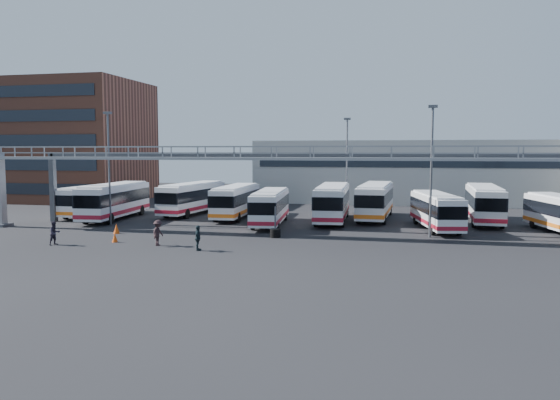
% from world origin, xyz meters
% --- Properties ---
extents(ground, '(140.00, 140.00, 0.00)m').
position_xyz_m(ground, '(0.00, 0.00, 0.00)').
color(ground, black).
rests_on(ground, ground).
extents(gantry, '(51.40, 5.15, 7.10)m').
position_xyz_m(gantry, '(0.00, 5.87, 5.51)').
color(gantry, gray).
rests_on(gantry, ground).
extents(apartment_building, '(18.00, 15.00, 16.00)m').
position_xyz_m(apartment_building, '(-34.00, 30.00, 8.00)').
color(apartment_building, brown).
rests_on(apartment_building, ground).
extents(warehouse, '(42.00, 14.00, 8.00)m').
position_xyz_m(warehouse, '(12.00, 38.00, 4.00)').
color(warehouse, '#9E9E99').
rests_on(warehouse, ground).
extents(light_pole_left, '(0.70, 0.35, 10.21)m').
position_xyz_m(light_pole_left, '(-16.00, 8.00, 5.73)').
color(light_pole_left, '#4C4F54').
rests_on(light_pole_left, ground).
extents(light_pole_mid, '(0.70, 0.35, 10.21)m').
position_xyz_m(light_pole_mid, '(12.00, 7.00, 5.73)').
color(light_pole_mid, '#4C4F54').
rests_on(light_pole_mid, ground).
extents(light_pole_back, '(0.70, 0.35, 10.21)m').
position_xyz_m(light_pole_back, '(4.00, 22.00, 5.73)').
color(light_pole_back, '#4C4F54').
rests_on(light_pole_back, ground).
extents(bus_0, '(2.56, 10.35, 3.13)m').
position_xyz_m(bus_0, '(-21.38, 14.07, 1.73)').
color(bus_0, silver).
rests_on(bus_0, ground).
extents(bus_1, '(3.67, 11.73, 3.51)m').
position_xyz_m(bus_1, '(-17.66, 11.77, 1.94)').
color(bus_1, silver).
rests_on(bus_1, ground).
extents(bus_2, '(3.63, 11.22, 3.35)m').
position_xyz_m(bus_2, '(-11.75, 17.28, 1.85)').
color(bus_2, silver).
rests_on(bus_2, ground).
extents(bus_3, '(2.95, 10.82, 3.26)m').
position_xyz_m(bus_3, '(-6.39, 15.42, 1.80)').
color(bus_3, silver).
rests_on(bus_3, ground).
extents(bus_4, '(3.50, 10.55, 3.14)m').
position_xyz_m(bus_4, '(-1.82, 11.15, 1.74)').
color(bus_4, silver).
rests_on(bus_4, ground).
extents(bus_5, '(3.23, 11.62, 3.49)m').
position_xyz_m(bus_5, '(3.40, 14.65, 1.93)').
color(bus_5, silver).
rests_on(bus_5, ground).
extents(bus_6, '(3.21, 11.65, 3.51)m').
position_xyz_m(bus_6, '(7.28, 17.49, 1.94)').
color(bus_6, silver).
rests_on(bus_6, ground).
extents(bus_7, '(4.19, 10.43, 3.09)m').
position_xyz_m(bus_7, '(12.71, 11.53, 1.71)').
color(bus_7, silver).
rests_on(bus_7, ground).
extents(bus_8, '(3.07, 11.50, 3.47)m').
position_xyz_m(bus_8, '(17.32, 16.96, 1.92)').
color(bus_8, silver).
rests_on(bus_8, ground).
extents(pedestrian_b, '(0.92, 1.02, 1.70)m').
position_xyz_m(pedestrian_b, '(-14.41, -2.43, 0.85)').
color(pedestrian_b, '#25202C').
rests_on(pedestrian_b, ground).
extents(pedestrian_c, '(0.76, 1.23, 1.84)m').
position_xyz_m(pedestrian_c, '(-7.02, -1.12, 0.92)').
color(pedestrian_c, '#2C1D1F').
rests_on(pedestrian_c, ground).
extents(pedestrian_d, '(0.63, 1.07, 1.72)m').
position_xyz_m(pedestrian_d, '(-3.56, -2.32, 0.86)').
color(pedestrian_d, black).
rests_on(pedestrian_d, ground).
extents(cone_left, '(0.55, 0.55, 0.67)m').
position_xyz_m(cone_left, '(-10.80, -0.45, 0.34)').
color(cone_left, '#D1460B').
rests_on(cone_left, ground).
extents(cone_right, '(0.51, 0.51, 0.80)m').
position_xyz_m(cone_right, '(-12.80, 3.36, 0.40)').
color(cone_right, '#D1460B').
rests_on(cone_right, ground).
extents(tire_stack, '(0.85, 0.85, 2.42)m').
position_xyz_m(tire_stack, '(0.25, 4.30, 0.41)').
color(tire_stack, black).
rests_on(tire_stack, ground).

